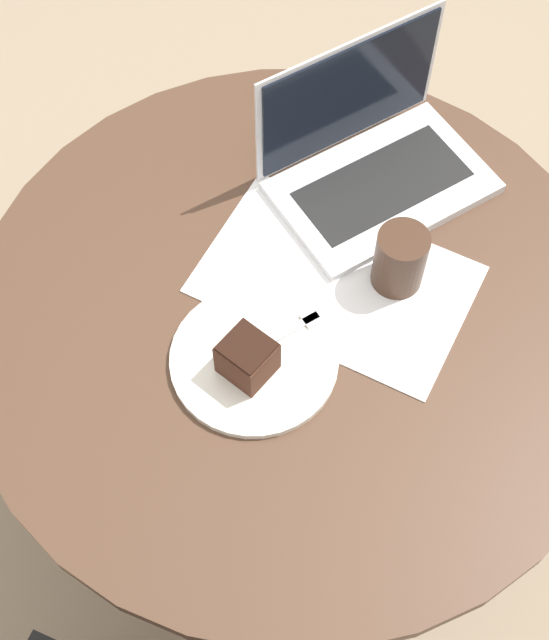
{
  "coord_description": "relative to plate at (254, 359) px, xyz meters",
  "views": [
    {
      "loc": [
        -0.03,
        0.71,
        1.9
      ],
      "look_at": [
        0.03,
        0.05,
        0.75
      ],
      "focal_mm": 50.0,
      "sensor_mm": 36.0,
      "label": 1
    }
  ],
  "objects": [
    {
      "name": "dining_table",
      "position": [
        -0.05,
        -0.1,
        -0.17
      ],
      "size": [
        1.03,
        1.03,
        0.71
      ],
      "color": "#4C3323",
      "rests_on": "ground_plane"
    },
    {
      "name": "ground_plane",
      "position": [
        -0.05,
        -0.1,
        -0.71
      ],
      "size": [
        12.0,
        12.0,
        0.0
      ],
      "primitive_type": "plane",
      "color": "gray"
    },
    {
      "name": "cake_slice",
      "position": [
        0.01,
        0.02,
        0.04
      ],
      "size": [
        0.1,
        0.1,
        0.07
      ],
      "rotation": [
        0.0,
        0.0,
        2.54
      ],
      "color": "#472619",
      "rests_on": "plate"
    },
    {
      "name": "laptop",
      "position": [
        -0.16,
        -0.37,
        0.04
      ],
      "size": [
        0.42,
        0.39,
        0.24
      ],
      "rotation": [
        0.0,
        0.0,
        6.92
      ],
      "color": "silver",
      "rests_on": "dining_table"
    },
    {
      "name": "fork",
      "position": [
        -0.04,
        -0.04,
        0.01
      ],
      "size": [
        0.15,
        0.12,
        0.0
      ],
      "rotation": [
        0.0,
        0.0,
        3.79
      ],
      "color": "silver",
      "rests_on": "plate"
    },
    {
      "name": "plate",
      "position": [
        0.0,
        0.0,
        0.0
      ],
      "size": [
        0.25,
        0.25,
        0.01
      ],
      "color": "silver",
      "rests_on": "dining_table"
    },
    {
      "name": "paper_document",
      "position": [
        -0.12,
        -0.16,
        -0.0
      ],
      "size": [
        0.49,
        0.41,
        0.0
      ],
      "rotation": [
        0.0,
        0.0,
        -0.39
      ],
      "color": "white",
      "rests_on": "dining_table"
    },
    {
      "name": "coffee_glass",
      "position": [
        -0.21,
        -0.16,
        0.05
      ],
      "size": [
        0.08,
        0.08,
        0.11
      ],
      "color": "#3D2619",
      "rests_on": "dining_table"
    }
  ]
}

